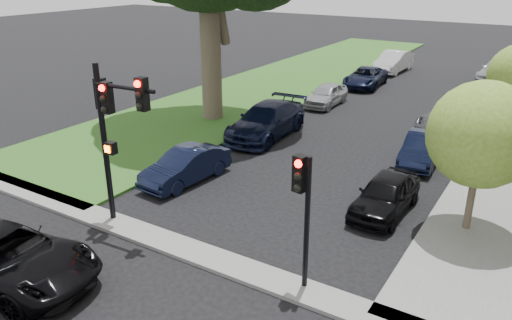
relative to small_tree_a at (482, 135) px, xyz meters
The scene contains 16 objects.
ground 10.35m from the small_tree_a, 129.07° to the right, with size 140.00×140.00×0.00m, color black.
grass_strip 22.55m from the small_tree_a, 132.89° to the left, with size 8.00×44.00×0.12m, color #2C5C1F.
sidewalk_cross 8.95m from the small_tree_a, 137.72° to the right, with size 60.00×1.00×0.12m, color slate.
small_tree_a is the anchor object (origin of this frame).
traffic_signal_main 11.01m from the small_tree_a, 150.60° to the right, with size 2.54×0.66×5.20m.
traffic_signal_secondary 6.30m from the small_tree_a, 119.67° to the right, with size 0.49×0.39×3.70m.
car_cross_near 13.78m from the small_tree_a, 136.61° to the right, with size 2.48×5.37×1.49m, color black.
car_parked_0 3.66m from the small_tree_a, behind, with size 1.54×3.84×1.31m, color black.
car_parked_1 6.36m from the small_tree_a, 118.48° to the left, with size 1.34×3.85×1.27m, color black.
car_parked_2 11.04m from the small_tree_a, 104.92° to the left, with size 2.13×4.61×1.28m, color #3F4247.
car_parked_4 24.15m from the small_tree_a, 95.46° to the left, with size 2.16×5.32×1.54m, color #999BA0.
car_parked_5 10.43m from the small_tree_a, behind, with size 1.37×3.93×1.30m, color black.
car_parked_6 11.37m from the small_tree_a, 155.58° to the left, with size 2.23×5.50×1.59m, color black.
car_parked_7 15.40m from the small_tree_a, 131.38° to the left, with size 1.53×3.81×1.30m, color #999BA0.
car_parked_8 20.02m from the small_tree_a, 119.56° to the left, with size 2.15×4.65×1.29m, color black.
car_parked_9 25.22m from the small_tree_a, 112.80° to the left, with size 1.67×4.80×1.58m, color silver.
Camera 1 is at (7.90, -7.68, 7.91)m, focal length 35.00 mm.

